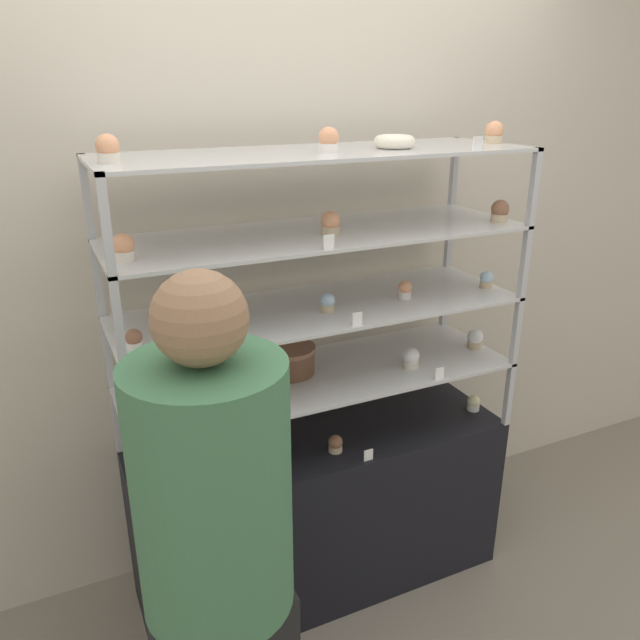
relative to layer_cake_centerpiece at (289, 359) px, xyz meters
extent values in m
plane|color=gray|center=(0.10, -0.06, -1.00)|extent=(20.00, 20.00, 0.00)
cube|color=beige|center=(0.10, 0.32, 0.30)|extent=(8.00, 0.05, 2.60)
cube|color=black|center=(0.10, -0.06, -0.66)|extent=(1.44, 0.48, 0.68)
cube|color=#B7B7BC|center=(-0.61, 0.17, -0.19)|extent=(0.02, 0.02, 0.27)
cube|color=#B7B7BC|center=(0.81, 0.17, -0.19)|extent=(0.02, 0.02, 0.27)
cube|color=#B7B7BC|center=(-0.61, -0.29, -0.19)|extent=(0.02, 0.02, 0.27)
cube|color=#B7B7BC|center=(0.81, -0.29, -0.19)|extent=(0.02, 0.02, 0.27)
cube|color=silver|center=(0.10, -0.06, -0.06)|extent=(1.44, 0.48, 0.01)
cube|color=#B7B7BC|center=(-0.61, 0.17, 0.08)|extent=(0.02, 0.02, 0.27)
cube|color=#B7B7BC|center=(0.81, 0.17, 0.08)|extent=(0.02, 0.02, 0.27)
cube|color=#B7B7BC|center=(-0.61, -0.29, 0.08)|extent=(0.02, 0.02, 0.27)
cube|color=#B7B7BC|center=(0.81, -0.29, 0.08)|extent=(0.02, 0.02, 0.27)
cube|color=silver|center=(0.10, -0.06, 0.21)|extent=(1.44, 0.48, 0.01)
cube|color=#B7B7BC|center=(-0.61, 0.17, 0.35)|extent=(0.02, 0.02, 0.27)
cube|color=#B7B7BC|center=(0.81, 0.17, 0.35)|extent=(0.02, 0.02, 0.27)
cube|color=#B7B7BC|center=(-0.61, -0.29, 0.35)|extent=(0.02, 0.02, 0.27)
cube|color=#B7B7BC|center=(0.81, -0.29, 0.35)|extent=(0.02, 0.02, 0.27)
cube|color=silver|center=(0.10, -0.06, 0.48)|extent=(1.44, 0.48, 0.01)
cube|color=#B7B7BC|center=(-0.61, 0.17, 0.61)|extent=(0.02, 0.02, 0.27)
cube|color=#B7B7BC|center=(0.81, 0.17, 0.61)|extent=(0.02, 0.02, 0.27)
cube|color=#B7B7BC|center=(-0.61, -0.29, 0.61)|extent=(0.02, 0.02, 0.27)
cube|color=#B7B7BC|center=(0.81, -0.29, 0.61)|extent=(0.02, 0.02, 0.27)
cube|color=silver|center=(0.10, -0.06, 0.74)|extent=(1.44, 0.48, 0.01)
cylinder|color=brown|center=(0.00, 0.00, -0.01)|extent=(0.19, 0.19, 0.09)
cylinder|color=#8C5B42|center=(0.00, 0.00, 0.04)|extent=(0.20, 0.20, 0.02)
cube|color=brown|center=(-0.27, -0.11, -0.29)|extent=(0.19, 0.13, 0.05)
cube|color=#8C5B42|center=(-0.27, -0.11, -0.26)|extent=(0.20, 0.13, 0.01)
cylinder|color=beige|center=(-0.56, -0.16, -0.31)|extent=(0.05, 0.05, 0.02)
sphere|color=#8C5B42|center=(-0.56, -0.16, -0.28)|extent=(0.05, 0.05, 0.05)
cylinder|color=#CCB28C|center=(0.11, -0.18, -0.31)|extent=(0.05, 0.05, 0.02)
sphere|color=#8C5B42|center=(0.11, -0.18, -0.28)|extent=(0.05, 0.05, 0.05)
cylinder|color=white|center=(0.76, -0.14, -0.31)|extent=(0.05, 0.05, 0.02)
sphere|color=#F4EAB2|center=(0.76, -0.14, -0.28)|extent=(0.05, 0.05, 0.05)
cube|color=white|center=(0.19, -0.28, -0.30)|extent=(0.04, 0.00, 0.04)
cylinder|color=white|center=(-0.57, -0.13, -0.04)|extent=(0.06, 0.06, 0.03)
sphere|color=white|center=(-0.57, -0.13, -0.01)|extent=(0.06, 0.06, 0.06)
cylinder|color=beige|center=(-0.22, -0.12, -0.04)|extent=(0.06, 0.06, 0.03)
sphere|color=#F4EAB2|center=(-0.22, -0.12, -0.01)|extent=(0.06, 0.06, 0.06)
cylinder|color=beige|center=(0.43, -0.15, -0.04)|extent=(0.06, 0.06, 0.03)
sphere|color=white|center=(0.43, -0.15, -0.01)|extent=(0.06, 0.06, 0.06)
cylinder|color=#CCB28C|center=(0.77, -0.10, -0.04)|extent=(0.06, 0.06, 0.03)
sphere|color=white|center=(0.77, -0.10, -0.01)|extent=(0.06, 0.06, 0.06)
cube|color=white|center=(0.47, -0.28, -0.03)|extent=(0.04, 0.00, 0.04)
cylinder|color=white|center=(-0.56, -0.18, 0.23)|extent=(0.05, 0.05, 0.03)
sphere|color=#8C5B42|center=(-0.56, -0.18, 0.25)|extent=(0.05, 0.05, 0.05)
cylinder|color=beige|center=(-0.22, -0.13, 0.23)|extent=(0.05, 0.05, 0.03)
sphere|color=silver|center=(-0.22, -0.13, 0.25)|extent=(0.05, 0.05, 0.05)
cylinder|color=#CCB28C|center=(0.10, -0.12, 0.23)|extent=(0.05, 0.05, 0.03)
sphere|color=silver|center=(0.10, -0.12, 0.25)|extent=(0.05, 0.05, 0.05)
cylinder|color=white|center=(0.42, -0.11, 0.23)|extent=(0.05, 0.05, 0.03)
sphere|color=#E5996B|center=(0.42, -0.11, 0.25)|extent=(0.05, 0.05, 0.05)
cylinder|color=#CCB28C|center=(0.77, -0.14, 0.23)|extent=(0.05, 0.05, 0.03)
sphere|color=silver|center=(0.77, -0.14, 0.25)|extent=(0.05, 0.05, 0.05)
cube|color=white|center=(0.13, -0.28, 0.24)|extent=(0.04, 0.00, 0.04)
cylinder|color=beige|center=(-0.56, -0.15, 0.50)|extent=(0.06, 0.06, 0.03)
sphere|color=#E5996B|center=(-0.56, -0.15, 0.53)|extent=(0.06, 0.06, 0.06)
cylinder|color=#CCB28C|center=(0.11, -0.12, 0.50)|extent=(0.06, 0.06, 0.03)
sphere|color=#E5996B|center=(0.11, -0.12, 0.53)|extent=(0.06, 0.06, 0.06)
cylinder|color=#CCB28C|center=(0.76, -0.19, 0.50)|extent=(0.06, 0.06, 0.03)
sphere|color=#8C5B42|center=(0.76, -0.19, 0.53)|extent=(0.06, 0.06, 0.06)
cube|color=white|center=(0.02, -0.28, 0.50)|extent=(0.04, 0.00, 0.04)
cylinder|color=beige|center=(-0.56, -0.11, 0.76)|extent=(0.06, 0.06, 0.03)
sphere|color=#E5996B|center=(-0.56, -0.11, 0.79)|extent=(0.06, 0.06, 0.06)
cylinder|color=white|center=(0.10, -0.13, 0.76)|extent=(0.06, 0.06, 0.03)
sphere|color=#E5996B|center=(0.10, -0.13, 0.79)|extent=(0.06, 0.06, 0.06)
cylinder|color=#CCB28C|center=(0.77, -0.10, 0.76)|extent=(0.06, 0.06, 0.03)
sphere|color=#E5996B|center=(0.77, -0.10, 0.79)|extent=(0.06, 0.06, 0.06)
cube|color=white|center=(0.56, -0.28, 0.77)|extent=(0.04, 0.00, 0.04)
torus|color=#EFE5CC|center=(0.36, -0.10, 0.77)|extent=(0.14, 0.14, 0.04)
cylinder|color=#3F724C|center=(-0.50, -0.73, 0.07)|extent=(0.37, 0.37, 0.64)
sphere|color=#936B4C|center=(-0.50, -0.73, 0.49)|extent=(0.21, 0.21, 0.21)
camera|label=1|loc=(-0.79, -1.94, 0.96)|focal=35.00mm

